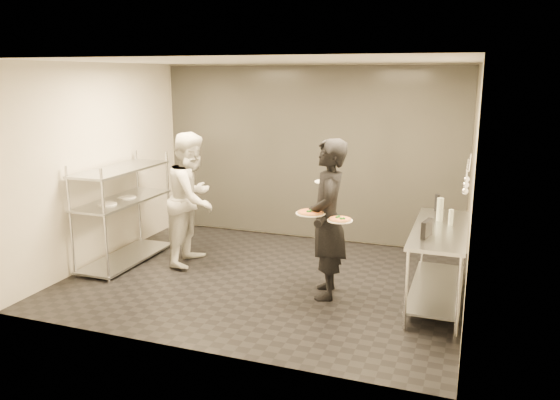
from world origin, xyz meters
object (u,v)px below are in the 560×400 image
(pos_monitor, at_px, (427,229))
(bottle_dark, at_px, (437,202))
(waiter, at_px, (327,219))
(bottle_clear, at_px, (451,217))
(bottle_green, at_px, (440,209))
(prep_counter, at_px, (439,252))
(chef, at_px, (193,199))
(pizza_plate_near, at_px, (311,213))
(pizza_plate_far, at_px, (340,220))
(pass_rack, at_px, (123,209))
(salad_plate, at_px, (327,180))

(pos_monitor, distance_m, bottle_dark, 1.23)
(waiter, xyz_separation_m, bottle_clear, (1.38, 0.39, 0.05))
(bottle_green, bearing_deg, pos_monitor, -96.52)
(prep_counter, relative_size, chef, 0.96)
(prep_counter, distance_m, pizza_plate_near, 1.56)
(pizza_plate_far, bearing_deg, pos_monitor, 2.29)
(pass_rack, relative_size, pizza_plate_near, 4.58)
(pizza_plate_near, bearing_deg, waiter, 46.34)
(salad_plate, bearing_deg, pass_rack, -177.65)
(salad_plate, height_order, pos_monitor, salad_plate)
(chef, xyz_separation_m, bottle_dark, (3.28, 0.50, 0.10))
(waiter, relative_size, bottle_dark, 8.70)
(waiter, xyz_separation_m, pos_monitor, (1.16, -0.20, 0.05))
(chef, height_order, pos_monitor, chef)
(waiter, relative_size, bottle_green, 6.87)
(bottle_clear, height_order, bottle_dark, bottle_dark)
(waiter, bearing_deg, pizza_plate_near, -58.14)
(chef, relative_size, bottle_dark, 8.46)
(prep_counter, xyz_separation_m, pos_monitor, (-0.12, -0.43, 0.39))
(salad_plate, bearing_deg, bottle_clear, 1.63)
(pass_rack, distance_m, pizza_plate_far, 3.30)
(prep_counter, distance_m, pizza_plate_far, 1.24)
(salad_plate, distance_m, bottle_clear, 1.54)
(pass_rack, bearing_deg, bottle_green, 4.22)
(chef, relative_size, salad_plate, 6.31)
(pos_monitor, bearing_deg, pass_rack, -173.90)
(chef, bearing_deg, pass_rack, 104.36)
(bottle_green, bearing_deg, bottle_dark, 97.63)
(bottle_green, relative_size, bottle_clear, 1.50)
(prep_counter, bearing_deg, pos_monitor, -105.56)
(prep_counter, distance_m, bottle_clear, 0.43)
(pos_monitor, bearing_deg, bottle_dark, 100.98)
(waiter, xyz_separation_m, bottle_green, (1.25, 0.54, 0.10))
(pass_rack, height_order, bottle_dark, pass_rack)
(pizza_plate_near, height_order, bottle_dark, bottle_dark)
(pos_monitor, height_order, bottle_dark, bottle_dark)
(chef, distance_m, pizza_plate_near, 2.07)
(bottle_dark, bearing_deg, chef, -171.36)
(waiter, xyz_separation_m, salad_plate, (-0.11, 0.35, 0.40))
(chef, bearing_deg, pizza_plate_far, -111.88)
(pizza_plate_far, bearing_deg, waiter, 131.07)
(pass_rack, height_order, bottle_clear, pass_rack)
(pizza_plate_far, relative_size, salad_plate, 0.98)
(chef, distance_m, bottle_clear, 3.49)
(pizza_plate_far, bearing_deg, salad_plate, 118.66)
(pizza_plate_far, bearing_deg, bottle_clear, 28.17)
(prep_counter, bearing_deg, waiter, -169.79)
(pizza_plate_near, xyz_separation_m, pizza_plate_far, (0.37, -0.07, -0.03))
(prep_counter, height_order, bottle_dark, bottle_dark)
(waiter, height_order, bottle_dark, waiter)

